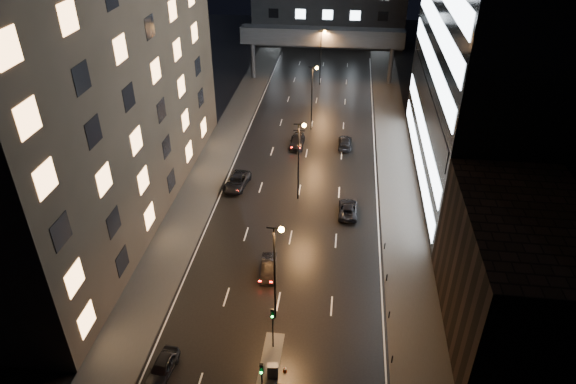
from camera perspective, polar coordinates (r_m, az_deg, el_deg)
name	(u,v)px	position (r m, az deg, el deg)	size (l,w,h in m)	color
ground	(307,153)	(73.70, 2.07, 4.32)	(160.00, 160.00, 0.00)	black
sidewalk_left	(213,165)	(71.31, -8.36, 3.03)	(5.00, 110.00, 0.15)	#383533
sidewalk_right	(397,176)	(69.50, 12.03, 1.80)	(5.00, 110.00, 0.15)	#383533
building_left	(74,39)	(58.02, -22.70, 15.43)	(15.00, 48.00, 40.00)	#2D2319
building_right_low	(517,277)	(46.73, 24.06, -8.65)	(10.00, 18.00, 12.00)	black
skybridge	(322,37)	(98.61, 3.77, 16.79)	(30.00, 3.00, 10.00)	#333335
median_island	(269,371)	(43.93, -2.15, -19.27)	(1.60, 8.00, 0.15)	#383533
traffic_signal_near	(273,322)	(43.27, -1.72, -14.22)	(0.28, 0.34, 4.40)	black
traffic_signal_far	(262,378)	(39.73, -2.93, -19.92)	(0.28, 0.34, 4.40)	black
bollard_row	(390,337)	(46.58, 11.32, -15.47)	(0.12, 25.12, 0.90)	black
streetlight_near	(276,262)	(43.48, -1.30, -7.77)	(1.45, 0.50, 10.15)	black
streetlight_mid_a	(300,152)	(60.08, 1.33, 4.49)	(1.45, 0.50, 10.15)	black
streetlight_mid_b	(313,90)	(78.28, 2.81, 11.26)	(1.45, 0.50, 10.15)	black
streetlight_far	(322,50)	(97.19, 3.76, 15.43)	(1.45, 0.50, 10.15)	black
car_away_a	(162,367)	(44.49, -13.80, -18.39)	(1.66, 4.11, 1.40)	black
car_away_b	(269,268)	(51.87, -2.16, -8.39)	(1.48, 4.23, 1.39)	black
car_away_c	(237,182)	(65.66, -5.71, 1.16)	(2.48, 5.37, 1.49)	black
car_away_d	(297,141)	(75.47, 1.03, 5.66)	(2.00, 4.93, 1.43)	black
car_toward_a	(348,209)	(60.64, 6.67, -1.89)	(2.17, 4.70, 1.31)	black
car_toward_b	(345,142)	(75.65, 6.34, 5.51)	(1.94, 4.77, 1.38)	black
utility_cabinet	(273,371)	(43.00, -1.72, -19.23)	(0.83, 0.57, 1.34)	#4E4E50
cone_a	(285,369)	(43.76, -0.36, -19.09)	(0.34, 0.34, 0.55)	#EA480C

